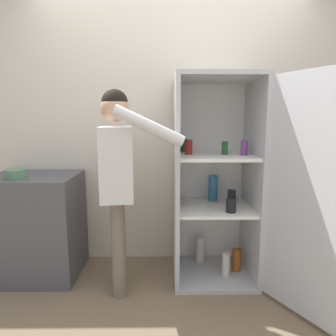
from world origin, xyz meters
TOP-DOWN VIEW (x-y plane):
  - ground_plane at (0.00, 0.00)m, footprint 12.00×12.00m
  - wall_back at (0.00, 0.98)m, footprint 7.00×0.06m
  - refrigerator at (0.49, 0.52)m, footprint 1.07×1.26m
  - person at (-0.42, 0.37)m, footprint 0.67×0.56m
  - counter at (-1.21, 0.63)m, footprint 0.75×0.60m
  - bowl at (-1.28, 0.52)m, footprint 0.16×0.16m

SIDE VIEW (x-z plane):
  - ground_plane at x=0.00m, z-range 0.00..0.00m
  - counter at x=-1.21m, z-range 0.00..0.90m
  - refrigerator at x=0.49m, z-range -0.01..1.72m
  - bowl at x=-1.28m, z-range 0.90..0.98m
  - person at x=-0.42m, z-range 0.21..1.82m
  - wall_back at x=0.00m, z-range 0.00..2.55m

